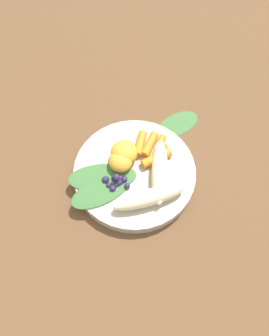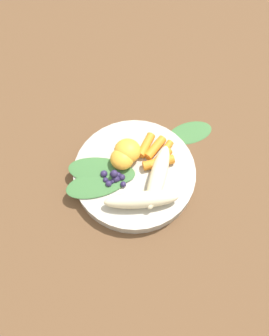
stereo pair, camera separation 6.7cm
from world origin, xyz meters
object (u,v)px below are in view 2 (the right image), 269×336
Objects in this scene: banana_peeled_left at (158,176)px; kale_leaf_stray at (190,132)px; bowl at (134,173)px; banana_peeled_right at (141,200)px; orange_segment_near at (122,159)px.

kale_leaf_stray is (-0.09, 0.12, -0.04)m from banana_peeled_left.
kale_leaf_stray is at bearing 107.88° from bowl.
bowl is 1.75× the size of banana_peeled_right.
banana_peeled_right reaches higher than bowl.
banana_peeled_right is (0.03, -0.05, 0.00)m from banana_peeled_left.
banana_peeled_right is at bearing -141.06° from kale_leaf_stray.
banana_peeled_left is at bearing -140.35° from kale_leaf_stray.
bowl is 0.04m from orange_segment_near.
banana_peeled_left is 0.08m from orange_segment_near.
kale_leaf_stray is (-0.03, 0.18, -0.04)m from orange_segment_near.
orange_segment_near reaches higher than banana_peeled_left.
banana_peeled_left is 2.97× the size of orange_segment_near.
banana_peeled_left is 0.16m from kale_leaf_stray.
kale_leaf_stray is at bearing -15.72° from banana_peeled_left.
bowl is at bearing -158.12° from kale_leaf_stray.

